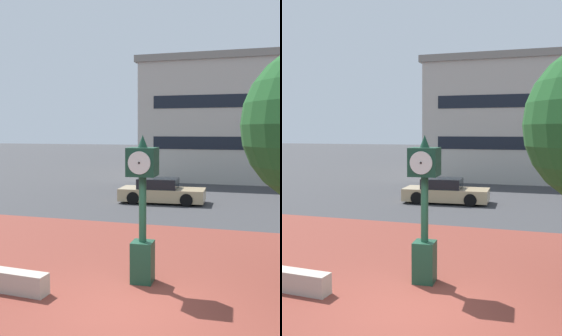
{
  "view_description": "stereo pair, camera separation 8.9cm",
  "coord_description": "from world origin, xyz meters",
  "views": [
    {
      "loc": [
        2.51,
        -7.95,
        3.73
      ],
      "look_at": [
        -0.33,
        1.56,
        2.84
      ],
      "focal_mm": 43.83,
      "sensor_mm": 36.0,
      "label": 1
    },
    {
      "loc": [
        2.59,
        -7.93,
        3.73
      ],
      "look_at": [
        -0.33,
        1.56,
        2.84
      ],
      "focal_mm": 43.83,
      "sensor_mm": 36.0,
      "label": 2
    }
  ],
  "objects": [
    {
      "name": "street_clock",
      "position": [
        -0.25,
        1.52,
        1.91
      ],
      "size": [
        0.72,
        0.81,
        3.64
      ],
      "rotation": [
        0.0,
        0.0,
        0.05
      ],
      "color": "#19422D",
      "rests_on": "ground"
    },
    {
      "name": "ground_plane",
      "position": [
        0.0,
        0.0,
        0.0
      ],
      "size": [
        200.0,
        200.0,
        0.0
      ],
      "primitive_type": "plane",
      "color": "#38383A"
    },
    {
      "name": "plaza_brick_paving",
      "position": [
        0.0,
        1.8,
        0.0
      ],
      "size": [
        44.0,
        11.6,
        0.01
      ],
      "primitive_type": "cube",
      "color": "brown",
      "rests_on": "ground"
    },
    {
      "name": "car_street_mid",
      "position": [
        -2.49,
        12.68,
        0.57
      ],
      "size": [
        4.49,
        2.0,
        1.28
      ],
      "rotation": [
        0.0,
        0.0,
        4.77
      ],
      "color": "tan",
      "rests_on": "ground"
    }
  ]
}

